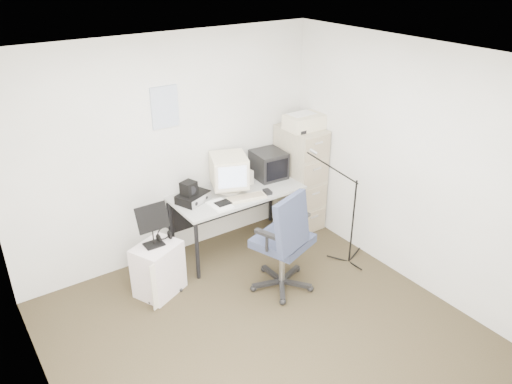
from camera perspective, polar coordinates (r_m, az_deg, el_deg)
floor at (r=4.81m, az=1.08°, el=-16.16°), size 3.60×3.60×0.01m
ceiling at (r=3.63m, az=1.42°, el=14.47°), size 3.60×3.60×0.01m
wall_back at (r=5.50m, az=-9.83°, el=4.59°), size 3.60×0.02×2.50m
wall_front at (r=3.08m, az=22.06°, el=-16.35°), size 3.60×0.02×2.50m
wall_left at (r=3.51m, az=-23.86°, el=-10.93°), size 0.02×3.60×2.50m
wall_right at (r=5.23m, az=17.46°, el=2.60°), size 0.02×3.60×2.50m
wall_calendar at (r=5.32m, az=-10.39°, el=9.52°), size 0.30×0.02×0.44m
filing_cabinet at (r=6.26m, az=5.01°, el=1.66°), size 0.40×0.60×1.30m
printer at (r=5.96m, az=5.53°, el=7.97°), size 0.45×0.32×0.17m
desk at (r=5.86m, az=-2.14°, el=-3.16°), size 1.50×0.70×0.73m
crt_monitor at (r=5.63m, az=-3.11°, el=2.11°), size 0.51×0.52×0.43m
crt_tv at (r=6.00m, az=1.45°, el=3.17°), size 0.38×0.40×0.32m
desk_speaker at (r=5.85m, az=-0.88°, el=1.71°), size 0.10×0.10×0.17m
keyboard at (r=5.53m, az=-1.11°, el=-0.66°), size 0.46×0.24×0.02m
mouse at (r=5.65m, az=1.32°, el=0.03°), size 0.09×0.13×0.04m
radio_receiver at (r=5.49m, az=-7.20°, el=-0.62°), size 0.41×0.36×0.10m
radio_speaker at (r=5.42m, az=-7.70°, el=0.42°), size 0.19×0.18×0.15m
papers at (r=5.39m, az=-4.14°, el=-1.51°), size 0.21×0.28×0.02m
pc_tower at (r=6.23m, az=3.48°, el=-2.94°), size 0.33×0.49×0.42m
office_chair at (r=5.08m, az=3.07°, el=-5.38°), size 0.85×0.85×1.16m
side_cart at (r=5.26m, az=-11.10°, el=-8.64°), size 0.56×0.51×0.56m
music_stand at (r=5.01m, az=-11.81°, el=-3.69°), size 0.36×0.27×0.47m
headphones at (r=5.16m, az=-10.45°, el=-4.94°), size 0.21×0.21×0.03m
mic_stand at (r=5.54m, az=11.13°, el=-2.01°), size 0.03×0.03×1.33m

